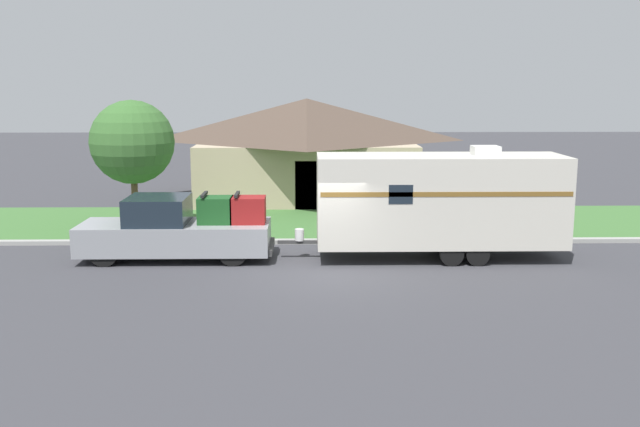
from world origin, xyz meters
The scene contains 8 objects.
ground_plane centered at (0.00, 0.00, 0.00)m, with size 120.00×120.00×0.00m, color #38383D.
curb_strip centered at (0.00, 3.75, 0.07)m, with size 80.00×0.30×0.14m.
lawn_strip centered at (0.00, 7.40, 0.01)m, with size 80.00×7.00×0.03m.
house_across_street centered at (-0.45, 13.97, 2.40)m, with size 10.54×8.17×4.63m.
pickup_truck centered at (-4.40, 1.70, 0.90)m, with size 5.87×2.06×2.04m.
travel_trailer centered at (3.62, 1.69, 1.81)m, with size 8.70×2.29×3.46m.
mailbox centered at (4.70, 4.85, 1.08)m, with size 0.48×0.20×1.41m.
tree_in_yard centered at (-6.80, 6.40, 3.20)m, with size 3.05×3.05×4.74m.
Camera 1 is at (-0.44, -19.68, 5.29)m, focal length 40.00 mm.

